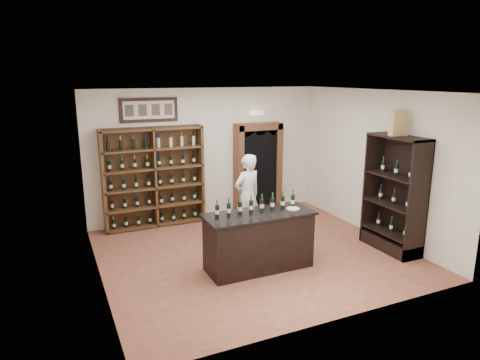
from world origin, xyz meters
name	(u,v)px	position (x,y,z in m)	size (l,w,h in m)	color
floor	(254,253)	(0.00, 0.00, 0.00)	(5.50, 5.50, 0.00)	#9A593D
ceiling	(255,91)	(0.00, 0.00, 3.00)	(5.50, 5.50, 0.00)	white
wall_back	(207,154)	(0.00, 2.50, 1.50)	(5.50, 0.04, 3.00)	white
wall_left	(95,193)	(-2.75, 0.00, 1.50)	(0.04, 5.00, 3.00)	white
wall_right	(374,163)	(2.75, 0.00, 1.50)	(0.04, 5.00, 3.00)	white
wine_shelf	(154,177)	(-1.30, 2.33, 1.10)	(2.20, 0.38, 2.20)	#4F391B
framed_picture	(149,110)	(-1.30, 2.47, 2.55)	(1.25, 0.04, 0.52)	black
arched_doorway	(258,166)	(1.25, 2.33, 1.14)	(1.17, 0.35, 2.17)	black
emergency_light	(257,113)	(1.25, 2.42, 2.40)	(0.30, 0.10, 0.10)	white
tasting_counter	(259,241)	(-0.20, -0.60, 0.49)	(1.88, 0.78, 1.00)	black
counter_bottle_0	(217,211)	(-0.92, -0.50, 1.11)	(0.07, 0.07, 0.30)	black
counter_bottle_1	(229,209)	(-0.71, -0.50, 1.11)	(0.07, 0.07, 0.30)	black
counter_bottle_2	(240,208)	(-0.51, -0.50, 1.11)	(0.07, 0.07, 0.30)	black
counter_bottle_3	(251,206)	(-0.30, -0.50, 1.11)	(0.07, 0.07, 0.30)	black
counter_bottle_4	(262,205)	(-0.10, -0.50, 1.11)	(0.07, 0.07, 0.30)	black
counter_bottle_5	(272,203)	(0.11, -0.50, 1.11)	(0.07, 0.07, 0.30)	black
counter_bottle_6	(283,202)	(0.31, -0.50, 1.11)	(0.07, 0.07, 0.30)	black
counter_bottle_7	(293,201)	(0.52, -0.50, 1.11)	(0.07, 0.07, 0.30)	black
side_cabinet	(394,212)	(2.52, -0.90, 0.75)	(0.48, 1.20, 2.20)	black
shopkeeper	(247,196)	(0.27, 0.85, 0.87)	(0.63, 0.42, 1.74)	silver
plate	(293,209)	(0.44, -0.64, 1.01)	(0.23, 0.23, 0.02)	beige
wine_crate	(399,123)	(2.47, -0.87, 2.43)	(0.33, 0.13, 0.46)	tan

